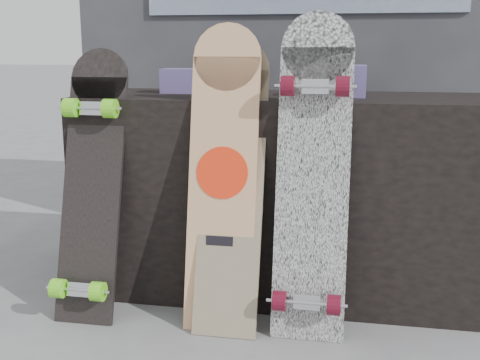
% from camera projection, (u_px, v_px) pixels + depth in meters
% --- Properties ---
extents(ground, '(60.00, 60.00, 0.00)m').
position_uv_depth(ground, '(263.00, 340.00, 2.07)').
color(ground, slate).
rests_on(ground, ground).
extents(vendor_table, '(1.60, 0.60, 0.80)m').
position_uv_depth(vendor_table, '(282.00, 193.00, 2.47)').
color(vendor_table, black).
rests_on(vendor_table, ground).
extents(booth, '(2.40, 0.22, 2.20)m').
position_uv_depth(booth, '(304.00, 25.00, 3.13)').
color(booth, '#333338').
rests_on(booth, ground).
extents(merch_box_purple, '(0.18, 0.12, 0.10)m').
position_uv_depth(merch_box_purple, '(184.00, 81.00, 2.50)').
color(merch_box_purple, '#534083').
rests_on(merch_box_purple, vendor_table).
extents(merch_box_small, '(0.14, 0.14, 0.12)m').
position_uv_depth(merch_box_small, '(348.00, 81.00, 2.31)').
color(merch_box_small, '#534083').
rests_on(merch_box_small, vendor_table).
extents(merch_box_flat, '(0.22, 0.10, 0.06)m').
position_uv_depth(merch_box_flat, '(321.00, 88.00, 2.36)').
color(merch_box_flat, '#D1B78C').
rests_on(merch_box_flat, vendor_table).
extents(longboard_geisha, '(0.24, 0.24, 1.08)m').
position_uv_depth(longboard_geisha, '(223.00, 168.00, 2.13)').
color(longboard_geisha, '#CAB388').
rests_on(longboard_geisha, ground).
extents(longboard_celtic, '(0.23, 0.33, 1.02)m').
position_uv_depth(longboard_celtic, '(233.00, 176.00, 2.14)').
color(longboard_celtic, beige).
rests_on(longboard_celtic, ground).
extents(longboard_cascadia, '(0.25, 0.30, 1.11)m').
position_uv_depth(longboard_cascadia, '(313.00, 170.00, 2.05)').
color(longboard_cascadia, white).
rests_on(longboard_cascadia, ground).
extents(skateboard_dark, '(0.22, 0.35, 0.99)m').
position_uv_depth(skateboard_dark, '(91.00, 180.00, 2.22)').
color(skateboard_dark, black).
rests_on(skateboard_dark, ground).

